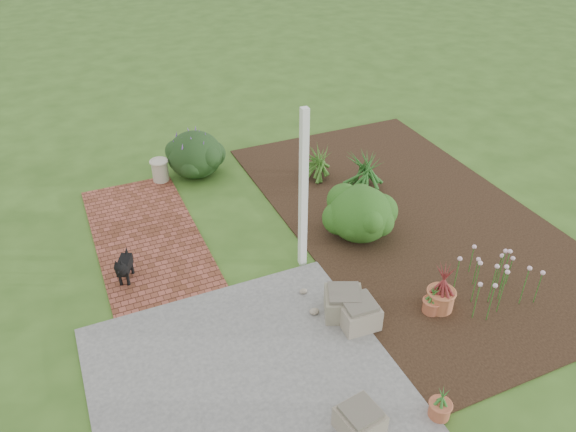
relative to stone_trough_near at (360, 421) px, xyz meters
name	(u,v)px	position (x,y,z in m)	size (l,w,h in m)	color
ground	(287,272)	(0.38, 2.78, -0.18)	(80.00, 80.00, 0.00)	#33571B
concrete_patio	(249,386)	(-0.87, 1.03, -0.16)	(3.50, 3.50, 0.04)	#5C5C5A
brick_path	(146,235)	(-1.32, 4.53, -0.16)	(1.60, 3.50, 0.04)	brown
garden_bed	(410,216)	(2.88, 3.28, -0.17)	(4.00, 7.00, 0.03)	black
veranda_post	(303,192)	(0.68, 2.88, 1.07)	(0.10, 0.10, 2.50)	white
stone_trough_near	(360,421)	(0.00, 0.00, 0.00)	(0.43, 0.43, 0.28)	gray
stone_trough_mid	(343,304)	(0.70, 1.65, 0.02)	(0.49, 0.49, 0.32)	#716D54
stone_trough_far	(358,314)	(0.78, 1.41, 0.02)	(0.48, 0.48, 0.32)	gray
black_dog	(124,266)	(-1.82, 3.49, 0.13)	(0.30, 0.51, 0.46)	black
cream_ceramic_urn	(160,170)	(-0.70, 6.16, 0.06)	(0.30, 0.30, 0.40)	beige
evergreen_shrub	(360,213)	(1.80, 3.14, 0.28)	(1.02, 1.02, 0.87)	#1A4012
agapanthus_clump_back	(364,167)	(2.61, 4.42, 0.27)	(0.95, 0.95, 0.85)	#0E3710
agapanthus_clump_front	(316,160)	(1.99, 5.09, 0.22)	(0.83, 0.83, 0.74)	#10420E
pink_flower_patch	(494,274)	(2.75, 1.17, 0.21)	(1.14, 1.14, 0.73)	#113D0F
terracotta_pot_bronze	(440,300)	(1.94, 1.22, -0.01)	(0.36, 0.36, 0.29)	#B2633C
terracotta_pot_small_left	(432,306)	(1.81, 1.21, -0.06)	(0.23, 0.23, 0.19)	#B05B3B
terracotta_pot_small_right	(440,410)	(0.90, -0.19, -0.05)	(0.24, 0.24, 0.20)	#A65638
purple_flowering_bush	(195,153)	(-0.01, 6.18, 0.26)	(1.03, 1.03, 0.88)	black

